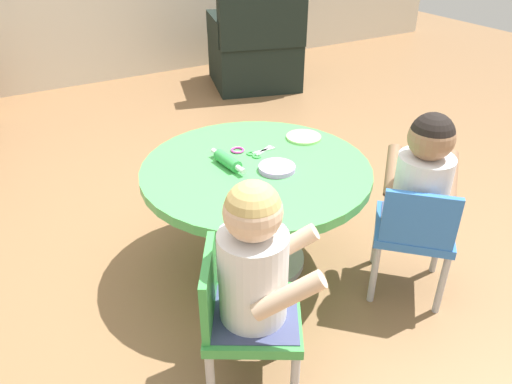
{
  "coord_description": "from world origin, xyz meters",
  "views": [
    {
      "loc": [
        -0.89,
        -1.55,
        1.44
      ],
      "look_at": [
        0.0,
        0.0,
        0.37
      ],
      "focal_mm": 34.54,
      "sensor_mm": 36.0,
      "label": 1
    }
  ],
  "objects": [
    {
      "name": "ground_plane",
      "position": [
        0.0,
        0.0,
        0.0
      ],
      "size": [
        10.0,
        10.0,
        0.0
      ],
      "primitive_type": "plane",
      "color": "olive"
    },
    {
      "name": "craft_table",
      "position": [
        0.0,
        0.0,
        0.39
      ],
      "size": [
        0.95,
        0.95,
        0.49
      ],
      "color": "silver",
      "rests_on": "ground"
    },
    {
      "name": "child_chair_left",
      "position": [
        -0.36,
        -0.54,
        0.31
      ],
      "size": [
        0.41,
        0.41,
        0.54
      ],
      "color": "#B7B7BC",
      "rests_on": "ground"
    },
    {
      "name": "seated_child_left",
      "position": [
        -0.33,
        -0.56,
        0.53
      ],
      "size": [
        0.43,
        0.41,
        0.51
      ],
      "color": "#3F4772",
      "rests_on": "ground"
    },
    {
      "name": "child_chair_right",
      "position": [
        0.44,
        -0.48,
        0.31
      ],
      "size": [
        0.42,
        0.42,
        0.54
      ],
      "color": "#B7B7BC",
      "rests_on": "ground"
    },
    {
      "name": "seated_child_right",
      "position": [
        0.47,
        -0.45,
        0.53
      ],
      "size": [
        0.43,
        0.43,
        0.51
      ],
      "color": "#3F4772",
      "rests_on": "ground"
    },
    {
      "name": "armchair_dark",
      "position": [
        1.23,
        2.15,
        0.31
      ],
      "size": [
        0.87,
        0.89,
        0.85
      ],
      "color": "black",
      "rests_on": "ground"
    },
    {
      "name": "rolling_pin",
      "position": [
        -0.1,
        0.06,
        0.52
      ],
      "size": [
        0.06,
        0.23,
        0.05
      ],
      "color": "green",
      "rests_on": "craft_table"
    },
    {
      "name": "craft_scissors",
      "position": [
        0.07,
        0.09,
        0.5
      ],
      "size": [
        0.14,
        0.08,
        0.01
      ],
      "color": "silver",
      "rests_on": "craft_table"
    },
    {
      "name": "playdough_blob_0",
      "position": [
        0.06,
        -0.07,
        0.5
      ],
      "size": [
        0.15,
        0.15,
        0.02
      ],
      "primitive_type": "cylinder",
      "color": "#CC99E5",
      "rests_on": "craft_table"
    },
    {
      "name": "playdough_blob_1",
      "position": [
        0.32,
        0.13,
        0.5
      ],
      "size": [
        0.16,
        0.16,
        0.01
      ],
      "primitive_type": "cylinder",
      "color": "#B2E58C",
      "rests_on": "craft_table"
    },
    {
      "name": "cookie_cutter_0",
      "position": [
        0.0,
        0.16,
        0.5
      ],
      "size": [
        0.06,
        0.06,
        0.01
      ],
      "primitive_type": "torus",
      "color": "#D83FA5",
      "rests_on": "craft_table"
    },
    {
      "name": "cookie_cutter_1",
      "position": [
        -0.19,
        -0.19,
        0.5
      ],
      "size": [
        0.06,
        0.06,
        0.01
      ],
      "primitive_type": "torus",
      "color": "#4CB259",
      "rests_on": "craft_table"
    }
  ]
}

